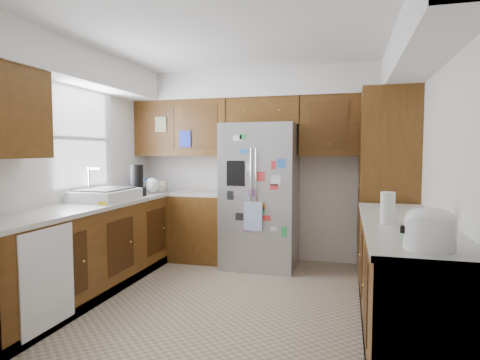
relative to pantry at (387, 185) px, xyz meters
name	(u,v)px	position (x,y,z in m)	size (l,w,h in m)	color
floor	(235,299)	(-1.50, -1.15, -1.07)	(3.60, 3.60, 0.00)	tan
room_shell	(234,117)	(-1.61, -0.79, 0.75)	(3.64, 3.24, 2.52)	silver
left_counter_run	(114,247)	(-2.86, -1.12, -0.65)	(1.36, 3.20, 0.92)	#472B0D
right_counter_run	(404,286)	(0.00, -1.62, -0.65)	(0.63, 2.25, 0.92)	#472B0D
pantry	(387,185)	(0.00, 0.00, 0.00)	(0.60, 0.90, 2.15)	#472B0D
fridge	(260,196)	(-1.50, 0.05, -0.17)	(0.90, 0.79, 1.80)	#929397
bridge_cabinet	(264,112)	(-1.50, 0.28, 0.90)	(0.96, 0.34, 0.35)	#472B0D
fridge_top_items	(259,89)	(-1.57, 0.27, 1.19)	(0.80, 0.33, 0.25)	#2835AB
sink_assembly	(105,195)	(-3.00, -1.05, -0.09)	(0.52, 0.70, 0.37)	white
left_counter_clutter	(143,184)	(-2.93, -0.33, -0.02)	(0.42, 0.89, 0.38)	black
rice_cooker	(430,227)	(0.00, -2.53, -0.03)	(0.28, 0.27, 0.24)	white
paper_towel	(388,208)	(-0.15, -1.74, -0.04)	(0.10, 0.10, 0.24)	white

